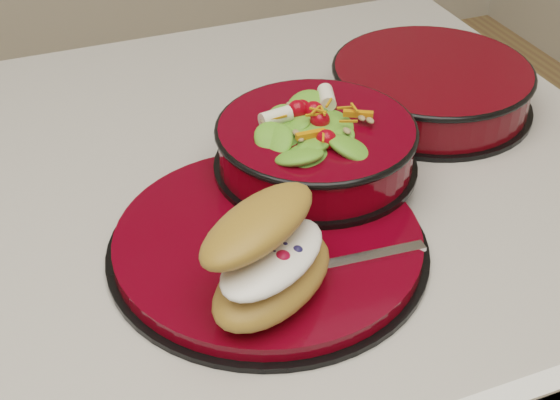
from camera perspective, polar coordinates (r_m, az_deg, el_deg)
name	(u,v)px	position (r m, az deg, el deg)	size (l,w,h in m)	color
dinner_plate	(269,243)	(0.72, -0.80, -3.13)	(0.30, 0.30, 0.02)	black
salad_bowl	(316,139)	(0.79, 2.65, 4.45)	(0.21, 0.21, 0.09)	black
croissant	(270,256)	(0.64, -0.75, -4.11)	(0.15, 0.15, 0.08)	#A67432
fork	(333,264)	(0.68, 3.93, -4.70)	(0.16, 0.03, 0.00)	silver
extra_bowl	(431,85)	(0.96, 10.99, 8.25)	(0.25, 0.25, 0.05)	black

